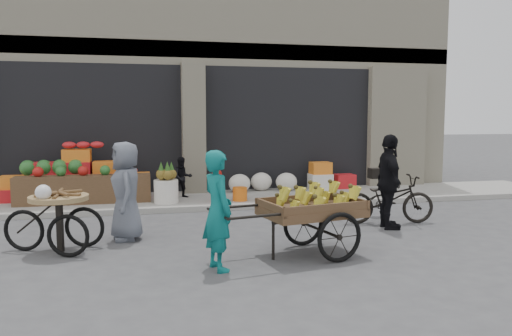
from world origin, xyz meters
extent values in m
plane|color=#424244|center=(0.00, 0.00, 0.00)|extent=(80.00, 80.00, 0.00)
cube|color=gray|center=(0.00, 4.10, 0.06)|extent=(18.00, 2.20, 0.12)
cube|color=beige|center=(0.00, 8.20, 3.50)|extent=(14.00, 6.00, 7.00)
cube|color=gray|center=(0.00, 5.35, 3.60)|extent=(14.00, 0.30, 0.40)
cube|color=black|center=(-2.48, 6.00, 1.67)|extent=(4.40, 1.60, 3.10)
cube|color=black|center=(2.48, 6.00, 1.67)|extent=(4.40, 1.60, 3.10)
cube|color=beige|center=(0.00, 5.15, 1.67)|extent=(0.55, 0.80, 3.22)
cube|color=brown|center=(-2.48, 3.95, 0.42)|extent=(2.80, 0.45, 0.60)
sphere|color=#1E5923|center=(-3.17, 4.45, 0.86)|extent=(0.34, 0.34, 0.34)
cylinder|color=silver|center=(-0.75, 3.60, 0.37)|extent=(0.52, 0.52, 0.50)
cylinder|color=#A5140F|center=(0.35, 3.55, 0.40)|extent=(0.20, 0.20, 0.56)
sphere|color=#A5140F|center=(0.35, 3.55, 0.72)|extent=(0.22, 0.22, 0.22)
cylinder|color=orange|center=(0.85, 3.50, 0.27)|extent=(0.32, 0.32, 0.30)
ellipsoid|color=silver|center=(1.68, 4.70, 0.34)|extent=(1.70, 0.60, 0.44)
imported|color=black|center=(-0.35, 4.20, 0.58)|extent=(0.51, 0.43, 0.93)
cube|color=brown|center=(1.10, -0.54, 0.63)|extent=(1.53, 1.15, 0.12)
torus|color=black|center=(1.34, -0.99, 0.35)|extent=(0.69, 0.20, 0.69)
torus|color=black|center=(1.15, -0.03, 0.35)|extent=(0.69, 0.20, 0.69)
cylinder|color=black|center=(0.50, -0.66, 0.29)|extent=(0.05, 0.05, 0.57)
imported|color=#0D6766|center=(-0.31, -0.92, 0.78)|extent=(0.51, 0.65, 1.56)
cylinder|color=#9E7F51|center=(-2.44, 0.44, 0.80)|extent=(1.05, 1.05, 0.07)
cube|color=black|center=(-2.44, 0.44, 0.40)|extent=(0.10, 0.10, 0.80)
torus|color=black|center=(-2.28, 0.10, 0.31)|extent=(0.61, 0.24, 0.62)
torus|color=black|center=(-2.12, 0.63, 0.31)|extent=(0.61, 0.24, 0.62)
torus|color=black|center=(-2.97, 0.60, 0.31)|extent=(0.61, 0.24, 0.62)
imported|color=slate|center=(-1.51, 0.96, 0.79)|extent=(0.60, 0.83, 1.58)
imported|color=black|center=(3.18, 1.14, 0.45)|extent=(1.79, 0.87, 0.90)
imported|color=black|center=(2.98, 0.74, 0.84)|extent=(0.56, 1.03, 1.67)
camera|label=1|loc=(-1.25, -7.19, 1.99)|focal=35.00mm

